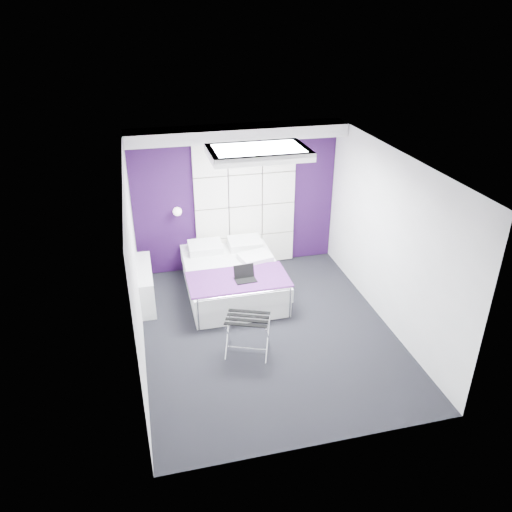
{
  "coord_description": "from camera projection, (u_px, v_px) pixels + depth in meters",
  "views": [
    {
      "loc": [
        -1.61,
        -5.88,
        4.37
      ],
      "look_at": [
        -0.09,
        0.35,
        1.09
      ],
      "focal_mm": 35.0,
      "sensor_mm": 36.0,
      "label": 1
    }
  ],
  "objects": [
    {
      "name": "wall_back",
      "position": [
        236.0,
        198.0,
        8.73
      ],
      "size": [
        3.6,
        0.0,
        3.6
      ],
      "primitive_type": "plane",
      "rotation": [
        1.57,
        0.0,
        0.0
      ],
      "color": "silver",
      "rests_on": "floor"
    },
    {
      "name": "wall_lamp",
      "position": [
        177.0,
        211.0,
        8.42
      ],
      "size": [
        0.15,
        0.15,
        0.15
      ],
      "primitive_type": "sphere",
      "color": "white",
      "rests_on": "wall_back"
    },
    {
      "name": "nightstand",
      "position": [
        192.0,
        249.0,
        8.76
      ],
      "size": [
        0.41,
        0.32,
        0.05
      ],
      "primitive_type": "cube",
      "color": "white",
      "rests_on": "wall_back"
    },
    {
      "name": "headboard",
      "position": [
        245.0,
        206.0,
        8.77
      ],
      "size": [
        1.8,
        0.08,
        2.3
      ],
      "primitive_type": null,
      "color": "white",
      "rests_on": "wall_back"
    },
    {
      "name": "accent_wall",
      "position": [
        236.0,
        198.0,
        8.72
      ],
      "size": [
        3.58,
        0.02,
        2.58
      ],
      "primitive_type": "cube",
      "color": "#280D38",
      "rests_on": "wall_back"
    },
    {
      "name": "luggage_rack",
      "position": [
        248.0,
        335.0,
        6.85
      ],
      "size": [
        0.58,
        0.43,
        0.57
      ],
      "rotation": [
        0.0,
        0.0,
        -0.38
      ],
      "color": "silver",
      "rests_on": "floor"
    },
    {
      "name": "bed",
      "position": [
        233.0,
        278.0,
        8.26
      ],
      "size": [
        1.57,
        1.89,
        0.67
      ],
      "color": "white",
      "rests_on": "floor"
    },
    {
      "name": "wall_left",
      "position": [
        134.0,
        268.0,
        6.45
      ],
      "size": [
        0.0,
        4.4,
        4.4
      ],
      "primitive_type": "plane",
      "rotation": [
        1.57,
        0.0,
        1.57
      ],
      "color": "silver",
      "rests_on": "floor"
    },
    {
      "name": "radiator",
      "position": [
        146.0,
        284.0,
        8.05
      ],
      "size": [
        0.22,
        1.2,
        0.6
      ],
      "primitive_type": "cube",
      "color": "white",
      "rests_on": "floor"
    },
    {
      "name": "skylight",
      "position": [
        258.0,
        152.0,
        6.77
      ],
      "size": [
        1.36,
        0.86,
        0.12
      ],
      "primitive_type": null,
      "color": "white",
      "rests_on": "ceiling"
    },
    {
      "name": "laptop",
      "position": [
        245.0,
        276.0,
        7.71
      ],
      "size": [
        0.32,
        0.23,
        0.23
      ],
      "rotation": [
        0.0,
        0.0,
        0.06
      ],
      "color": "black",
      "rests_on": "bed"
    },
    {
      "name": "wall_right",
      "position": [
        389.0,
        240.0,
        7.21
      ],
      "size": [
        0.0,
        4.4,
        4.4
      ],
      "primitive_type": "plane",
      "rotation": [
        1.57,
        0.0,
        -1.57
      ],
      "color": "silver",
      "rests_on": "floor"
    },
    {
      "name": "floor",
      "position": [
        268.0,
        331.0,
        7.42
      ],
      "size": [
        4.4,
        4.4,
        0.0
      ],
      "primitive_type": "plane",
      "color": "black",
      "rests_on": "ground"
    },
    {
      "name": "ceiling",
      "position": [
        270.0,
        160.0,
        6.23
      ],
      "size": [
        4.4,
        4.4,
        0.0
      ],
      "primitive_type": "plane",
      "rotation": [
        3.14,
        0.0,
        0.0
      ],
      "color": "white",
      "rests_on": "wall_back"
    },
    {
      "name": "soffit",
      "position": [
        238.0,
        133.0,
        7.96
      ],
      "size": [
        3.58,
        0.5,
        0.2
      ],
      "primitive_type": "cube",
      "color": "white",
      "rests_on": "wall_back"
    }
  ]
}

